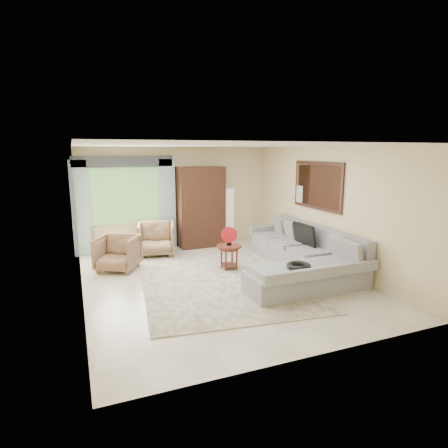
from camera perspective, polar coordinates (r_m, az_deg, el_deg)
name	(u,v)px	position (r m, az deg, el deg)	size (l,w,h in m)	color
ground	(219,281)	(7.42, -0.79, -8.61)	(6.00, 6.00, 0.00)	silver
area_rug	(221,280)	(7.39, -0.42, -8.60)	(3.00, 4.00, 0.02)	beige
sectional_sofa	(302,259)	(7.97, 11.77, -5.30)	(2.30, 3.46, 0.90)	gray
tv_screen	(304,235)	(8.28, 12.13, -1.58)	(0.06, 0.74, 0.48)	black
garden_hose	(299,266)	(6.63, 11.31, -6.29)	(0.43, 0.43, 0.09)	black
coffee_table	(229,257)	(8.00, 0.78, -5.03)	(0.53, 0.53, 0.53)	#4B1C14
red_disc	(229,235)	(7.88, 0.78, -1.65)	(0.34, 0.34, 0.03)	red
armchair_left	(118,253)	(8.26, -15.90, -4.27)	(0.80, 0.82, 0.75)	brown
armchair_right	(156,239)	(9.23, -10.29, -2.24)	(0.85, 0.88, 0.80)	olive
potted_plant	(105,244)	(9.62, -17.74, -2.89)	(0.48, 0.41, 0.53)	#999999
armoire	(201,207)	(9.84, -3.55, 2.59)	(1.20, 0.55, 2.10)	black
floor_lamp	(228,216)	(10.22, 0.62, 1.23)	(0.24, 0.24, 1.50)	silver
window	(125,196)	(9.62, -14.89, 4.15)	(1.80, 0.04, 1.40)	#669E59
curtain_left	(80,209)	(9.49, -21.04, 2.17)	(0.40, 0.08, 2.30)	#9EB7CC
curtain_right	(167,204)	(9.74, -8.61, 3.00)	(0.40, 0.08, 2.30)	#9EB7CC
valance	(123,161)	(9.49, -15.09, 9.21)	(2.40, 0.12, 0.26)	#1E232D
wall_mirror	(317,186)	(8.51, 14.02, 5.71)	(0.05, 1.70, 1.05)	black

